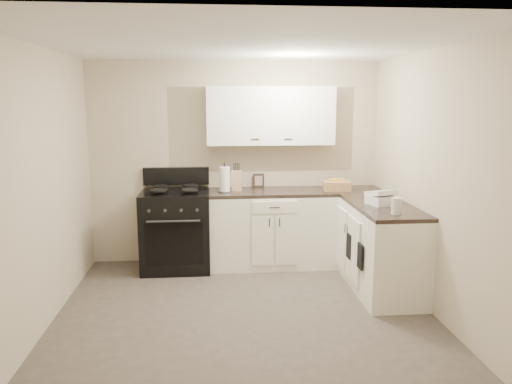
{
  "coord_description": "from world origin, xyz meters",
  "views": [
    {
      "loc": [
        -0.29,
        -4.44,
        2.03
      ],
      "look_at": [
        0.18,
        0.85,
        1.05
      ],
      "focal_mm": 35.0,
      "sensor_mm": 36.0,
      "label": 1
    }
  ],
  "objects": [
    {
      "name": "oven_mitt_far",
      "position": [
        1.18,
        0.67,
        0.47
      ],
      "size": [
        0.02,
        0.16,
        0.27
      ],
      "primitive_type": "cube",
      "color": "black",
      "rests_on": "base_cabinets_right"
    },
    {
      "name": "wall_front",
      "position": [
        0.0,
        -1.8,
        1.25
      ],
      "size": [
        3.6,
        0.0,
        3.6
      ],
      "primitive_type": "plane",
      "rotation": [
        -1.57,
        0.0,
        0.0
      ],
      "color": "beige",
      "rests_on": "ground"
    },
    {
      "name": "picture_frame",
      "position": [
        0.29,
        1.75,
        1.03
      ],
      "size": [
        0.14,
        0.04,
        0.17
      ],
      "primitive_type": "cube",
      "rotation": [
        -0.14,
        0.0,
        0.01
      ],
      "color": "black",
      "rests_on": "countertop_back"
    },
    {
      "name": "upper_cabinets",
      "position": [
        0.43,
        1.65,
        1.84
      ],
      "size": [
        1.55,
        0.3,
        0.7
      ],
      "primitive_type": "cube",
      "color": "white",
      "rests_on": "wall_back"
    },
    {
      "name": "wall_right",
      "position": [
        1.8,
        0.0,
        1.25
      ],
      "size": [
        0.0,
        3.6,
        3.6
      ],
      "primitive_type": "plane",
      "rotation": [
        1.57,
        0.0,
        -1.57
      ],
      "color": "beige",
      "rests_on": "ground"
    },
    {
      "name": "countertop_grill",
      "position": [
        1.48,
        0.58,
        0.99
      ],
      "size": [
        0.32,
        0.31,
        0.09
      ],
      "primitive_type": "cube",
      "rotation": [
        0.0,
        0.0,
        0.31
      ],
      "color": "white",
      "rests_on": "countertop_right"
    },
    {
      "name": "wall_left",
      "position": [
        -1.8,
        0.0,
        1.25
      ],
      "size": [
        0.0,
        3.6,
        3.6
      ],
      "primitive_type": "plane",
      "rotation": [
        1.57,
        0.0,
        1.57
      ],
      "color": "beige",
      "rests_on": "ground"
    },
    {
      "name": "ceiling",
      "position": [
        0.0,
        0.0,
        2.5
      ],
      "size": [
        3.6,
        3.6,
        0.0
      ],
      "primitive_type": "plane",
      "color": "white",
      "rests_on": "wall_back"
    },
    {
      "name": "base_cabinets_back",
      "position": [
        0.43,
        1.5,
        0.45
      ],
      "size": [
        1.55,
        0.6,
        0.9
      ],
      "primitive_type": "cube",
      "color": "white",
      "rests_on": "floor"
    },
    {
      "name": "countertop_back",
      "position": [
        0.43,
        1.5,
        0.92
      ],
      "size": [
        1.55,
        0.6,
        0.04
      ],
      "primitive_type": "cube",
      "color": "black",
      "rests_on": "base_cabinets_back"
    },
    {
      "name": "wall_back",
      "position": [
        0.0,
        1.8,
        1.25
      ],
      "size": [
        3.6,
        0.0,
        3.6
      ],
      "primitive_type": "plane",
      "rotation": [
        1.57,
        0.0,
        0.0
      ],
      "color": "beige",
      "rests_on": "ground"
    },
    {
      "name": "paper_towel",
      "position": [
        -0.14,
        1.46,
        1.09
      ],
      "size": [
        0.15,
        0.15,
        0.3
      ],
      "primitive_type": "cylinder",
      "rotation": [
        0.0,
        0.0,
        0.23
      ],
      "color": "white",
      "rests_on": "countertop_back"
    },
    {
      "name": "knife_block",
      "position": [
        0.0,
        1.54,
        1.06
      ],
      "size": [
        0.13,
        0.12,
        0.25
      ],
      "primitive_type": "cube",
      "rotation": [
        0.0,
        0.0,
        -0.2
      ],
      "color": "#D9AE86",
      "rests_on": "countertop_back"
    },
    {
      "name": "stove",
      "position": [
        -0.74,
        1.48,
        0.46
      ],
      "size": [
        0.81,
        0.7,
        0.98
      ],
      "primitive_type": "cube",
      "color": "black",
      "rests_on": "floor"
    },
    {
      "name": "wicker_basket",
      "position": [
        1.22,
        1.46,
        1.0
      ],
      "size": [
        0.36,
        0.27,
        0.11
      ],
      "primitive_type": "cube",
      "rotation": [
        0.0,
        0.0,
        -0.15
      ],
      "color": "#AB7C51",
      "rests_on": "countertop_right"
    },
    {
      "name": "base_cabinets_right",
      "position": [
        1.5,
        0.85,
        0.45
      ],
      "size": [
        0.6,
        1.9,
        0.9
      ],
      "primitive_type": "cube",
      "color": "white",
      "rests_on": "floor"
    },
    {
      "name": "oven_mitt_near",
      "position": [
        1.18,
        0.26,
        0.48
      ],
      "size": [
        0.02,
        0.15,
        0.26
      ],
      "primitive_type": "cube",
      "color": "black",
      "rests_on": "base_cabinets_right"
    },
    {
      "name": "floor",
      "position": [
        0.0,
        0.0,
        0.0
      ],
      "size": [
        3.6,
        3.6,
        0.0
      ],
      "primitive_type": "plane",
      "color": "#473F38",
      "rests_on": "ground"
    },
    {
      "name": "countertop_right",
      "position": [
        1.5,
        0.85,
        0.92
      ],
      "size": [
        0.6,
        1.9,
        0.04
      ],
      "primitive_type": "cube",
      "color": "black",
      "rests_on": "base_cabinets_right"
    },
    {
      "name": "glass_jar",
      "position": [
        1.47,
        0.13,
        1.02
      ],
      "size": [
        0.12,
        0.12,
        0.16
      ],
      "primitive_type": "cylinder",
      "rotation": [
        0.0,
        0.0,
        -0.37
      ],
      "color": "silver",
      "rests_on": "countertop_right"
    }
  ]
}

